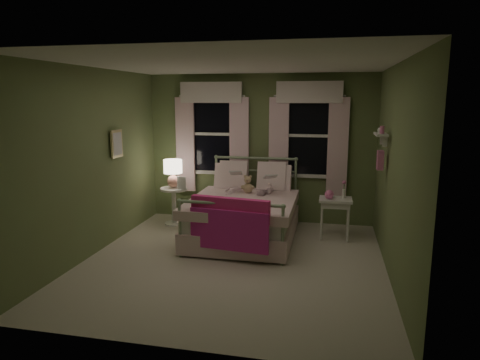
% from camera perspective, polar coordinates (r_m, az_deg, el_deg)
% --- Properties ---
extents(room_shell, '(4.20, 4.20, 4.20)m').
position_cam_1_polar(room_shell, '(5.55, -0.96, 1.73)').
color(room_shell, beige).
rests_on(room_shell, ground).
extents(bed, '(1.58, 2.04, 1.18)m').
position_cam_1_polar(bed, '(6.74, 0.62, -4.60)').
color(bed, white).
rests_on(bed, ground).
extents(pink_throw, '(1.10, 0.29, 0.71)m').
position_cam_1_polar(pink_throw, '(5.71, -1.42, -5.10)').
color(pink_throw, '#EB2E81').
rests_on(pink_throw, bed).
extents(child_left, '(0.28, 0.20, 0.73)m').
position_cam_1_polar(child_left, '(7.08, -0.92, 0.71)').
color(child_left, '#F7D1DD').
rests_on(child_left, bed).
extents(child_right, '(0.38, 0.33, 0.69)m').
position_cam_1_polar(child_right, '(6.98, 3.57, 0.37)').
color(child_right, '#F7D1DD').
rests_on(child_right, bed).
extents(book_left, '(0.21, 0.14, 0.26)m').
position_cam_1_polar(book_left, '(6.83, -1.39, 0.58)').
color(book_left, beige).
rests_on(book_left, child_left).
extents(book_right, '(0.22, 0.17, 0.26)m').
position_cam_1_polar(book_right, '(6.73, 3.25, 0.05)').
color(book_right, beige).
rests_on(book_right, child_right).
extents(teddy_bear, '(0.22, 0.17, 0.30)m').
position_cam_1_polar(teddy_bear, '(6.89, 1.06, -0.76)').
color(teddy_bear, tan).
rests_on(teddy_bear, bed).
extents(nightstand_left, '(0.46, 0.46, 0.65)m').
position_cam_1_polar(nightstand_left, '(7.54, -8.81, -2.78)').
color(nightstand_left, white).
rests_on(nightstand_left, ground).
extents(table_lamp, '(0.32, 0.32, 0.48)m').
position_cam_1_polar(table_lamp, '(7.44, -8.93, 1.24)').
color(table_lamp, '#DA9281').
rests_on(table_lamp, nightstand_left).
extents(book_nightstand, '(0.20, 0.25, 0.02)m').
position_cam_1_polar(book_nightstand, '(7.38, -8.35, -1.16)').
color(book_nightstand, beige).
rests_on(book_nightstand, nightstand_left).
extents(nightstand_right, '(0.50, 0.40, 0.64)m').
position_cam_1_polar(nightstand_right, '(6.82, 12.60, -3.23)').
color(nightstand_right, white).
rests_on(nightstand_right, ground).
extents(pink_toy, '(0.14, 0.19, 0.14)m').
position_cam_1_polar(pink_toy, '(6.78, 11.81, -1.91)').
color(pink_toy, pink).
rests_on(pink_toy, nightstand_right).
extents(bud_vase, '(0.06, 0.06, 0.28)m').
position_cam_1_polar(bud_vase, '(6.82, 13.69, -1.22)').
color(bud_vase, white).
rests_on(bud_vase, nightstand_right).
extents(window_left, '(1.34, 0.13, 1.96)m').
position_cam_1_polar(window_left, '(7.68, -3.77, 6.66)').
color(window_left, black).
rests_on(window_left, room_shell).
extents(window_right, '(1.34, 0.13, 1.96)m').
position_cam_1_polar(window_right, '(7.40, 9.09, 6.39)').
color(window_right, black).
rests_on(window_right, room_shell).
extents(wall_shelf, '(0.15, 0.50, 0.60)m').
position_cam_1_polar(wall_shelf, '(6.11, 18.25, 4.15)').
color(wall_shelf, white).
rests_on(wall_shelf, room_shell).
extents(framed_picture, '(0.03, 0.32, 0.42)m').
position_cam_1_polar(framed_picture, '(6.77, -16.11, 4.66)').
color(framed_picture, beige).
rests_on(framed_picture, room_shell).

